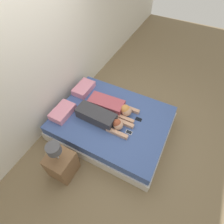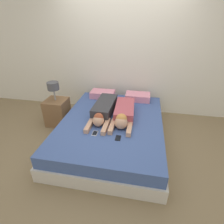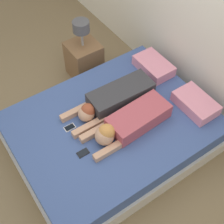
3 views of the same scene
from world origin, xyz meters
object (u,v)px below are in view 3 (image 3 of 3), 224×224
(pillow_head_right, at_px, (196,103))
(cell_phone_right, at_px, (83,153))
(person_left, at_px, (113,99))
(cell_phone_left, at_px, (70,128))
(bed, at_px, (112,132))
(pillow_head_left, at_px, (154,66))
(person_right, at_px, (129,123))
(nightstand, at_px, (84,58))

(pillow_head_right, bearing_deg, cell_phone_right, -98.05)
(pillow_head_right, xyz_separation_m, person_left, (-0.55, -0.75, 0.03))
(pillow_head_right, bearing_deg, cell_phone_left, -112.58)
(bed, height_order, cell_phone_left, cell_phone_left)
(person_left, bearing_deg, bed, -37.85)
(bed, bearing_deg, person_left, 142.15)
(pillow_head_left, relative_size, person_right, 0.49)
(bed, height_order, pillow_head_left, pillow_head_left)
(pillow_head_right, xyz_separation_m, cell_phone_right, (-0.19, -1.37, -0.06))
(person_left, xyz_separation_m, cell_phone_right, (0.36, -0.62, -0.09))
(bed, distance_m, cell_phone_right, 0.56)
(pillow_head_left, bearing_deg, pillow_head_right, 0.00)
(bed, distance_m, pillow_head_left, 1.00)
(bed, height_order, person_right, person_right)
(pillow_head_left, xyz_separation_m, pillow_head_right, (0.75, 0.00, 0.00))
(cell_phone_right, bearing_deg, person_left, 119.98)
(pillow_head_left, height_order, pillow_head_right, same)
(cell_phone_left, xyz_separation_m, cell_phone_right, (0.36, -0.05, 0.00))
(pillow_head_right, bearing_deg, nightstand, -160.64)
(pillow_head_left, xyz_separation_m, person_left, (0.20, -0.75, 0.03))
(pillow_head_left, distance_m, nightstand, 0.99)
(person_left, height_order, person_right, person_right)
(pillow_head_right, height_order, cell_phone_right, pillow_head_right)
(cell_phone_right, bearing_deg, person_right, 89.66)
(cell_phone_left, xyz_separation_m, nightstand, (-1.01, 0.78, -0.12))
(bed, distance_m, person_right, 0.37)
(bed, distance_m, nightstand, 1.24)
(cell_phone_right, xyz_separation_m, nightstand, (-1.36, 0.82, -0.12))
(bed, height_order, person_left, person_left)
(person_left, relative_size, cell_phone_left, 9.03)
(pillow_head_left, xyz_separation_m, nightstand, (-0.81, -0.55, -0.18))
(person_left, bearing_deg, pillow_head_right, 53.66)
(pillow_head_right, height_order, person_right, person_right)
(nightstand, bearing_deg, cell_phone_right, -31.15)
(bed, bearing_deg, cell_phone_left, -112.03)
(pillow_head_left, bearing_deg, person_left, -75.31)
(bed, height_order, cell_phone_right, cell_phone_right)
(bed, height_order, pillow_head_right, pillow_head_right)
(person_left, bearing_deg, nightstand, 168.57)
(nightstand, bearing_deg, pillow_head_left, 34.09)
(bed, xyz_separation_m, cell_phone_right, (0.18, -0.48, 0.22))
(bed, relative_size, nightstand, 2.49)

